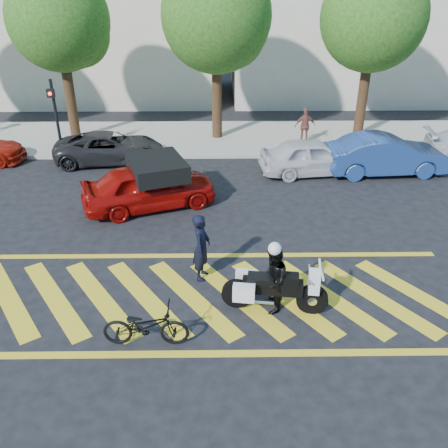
{
  "coord_description": "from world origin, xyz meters",
  "views": [
    {
      "loc": [
        0.05,
        -9.2,
        6.98
      ],
      "look_at": [
        0.19,
        1.79,
        1.05
      ],
      "focal_mm": 38.0,
      "sensor_mm": 36.0,
      "label": 1
    }
  ],
  "objects_px": {
    "officer_bike": "(202,247)",
    "officer_moto": "(273,280)",
    "red_convertible": "(149,186)",
    "parked_mid_left": "(110,148)",
    "police_motorcycle": "(273,288)",
    "bicycle": "(146,326)",
    "parked_right": "(386,155)",
    "parked_mid_right": "(313,157)"
  },
  "relations": [
    {
      "from": "officer_bike",
      "to": "officer_moto",
      "type": "distance_m",
      "value": 2.11
    },
    {
      "from": "parked_mid_left",
      "to": "parked_right",
      "type": "xyz_separation_m",
      "value": [
        10.77,
        -1.4,
        0.15
      ]
    },
    {
      "from": "police_motorcycle",
      "to": "parked_right",
      "type": "relative_size",
      "value": 0.53
    },
    {
      "from": "officer_moto",
      "to": "parked_right",
      "type": "relative_size",
      "value": 0.36
    },
    {
      "from": "police_motorcycle",
      "to": "red_convertible",
      "type": "height_order",
      "value": "red_convertible"
    },
    {
      "from": "red_convertible",
      "to": "parked_mid_right",
      "type": "bearing_deg",
      "value": -84.68
    },
    {
      "from": "red_convertible",
      "to": "police_motorcycle",
      "type": "bearing_deg",
      "value": -167.74
    },
    {
      "from": "officer_moto",
      "to": "red_convertible",
      "type": "distance_m",
      "value": 6.45
    },
    {
      "from": "red_convertible",
      "to": "parked_mid_left",
      "type": "distance_m",
      "value": 4.73
    },
    {
      "from": "parked_mid_right",
      "to": "parked_right",
      "type": "bearing_deg",
      "value": -97.35
    },
    {
      "from": "officer_bike",
      "to": "parked_right",
      "type": "xyz_separation_m",
      "value": [
        6.79,
        6.93,
        -0.14
      ]
    },
    {
      "from": "officer_bike",
      "to": "parked_right",
      "type": "distance_m",
      "value": 9.7
    },
    {
      "from": "bicycle",
      "to": "parked_right",
      "type": "distance_m",
      "value": 12.24
    },
    {
      "from": "bicycle",
      "to": "parked_mid_right",
      "type": "bearing_deg",
      "value": -27.67
    },
    {
      "from": "police_motorcycle",
      "to": "red_convertible",
      "type": "distance_m",
      "value": 6.46
    },
    {
      "from": "bicycle",
      "to": "red_convertible",
      "type": "relative_size",
      "value": 0.42
    },
    {
      "from": "red_convertible",
      "to": "parked_right",
      "type": "distance_m",
      "value": 9.06
    },
    {
      "from": "red_convertible",
      "to": "parked_mid_left",
      "type": "height_order",
      "value": "red_convertible"
    },
    {
      "from": "police_motorcycle",
      "to": "red_convertible",
      "type": "relative_size",
      "value": 0.56
    },
    {
      "from": "parked_mid_right",
      "to": "police_motorcycle",
      "type": "bearing_deg",
      "value": 156.86
    },
    {
      "from": "officer_moto",
      "to": "parked_mid_left",
      "type": "distance_m",
      "value": 11.17
    },
    {
      "from": "parked_mid_left",
      "to": "parked_right",
      "type": "bearing_deg",
      "value": -103.78
    },
    {
      "from": "officer_bike",
      "to": "officer_moto",
      "type": "bearing_deg",
      "value": -118.36
    },
    {
      "from": "police_motorcycle",
      "to": "parked_right",
      "type": "bearing_deg",
      "value": 66.32
    },
    {
      "from": "officer_bike",
      "to": "parked_right",
      "type": "bearing_deg",
      "value": -33.77
    },
    {
      "from": "police_motorcycle",
      "to": "officer_moto",
      "type": "relative_size",
      "value": 1.47
    },
    {
      "from": "officer_bike",
      "to": "parked_mid_right",
      "type": "distance_m",
      "value": 8.03
    },
    {
      "from": "bicycle",
      "to": "parked_mid_left",
      "type": "xyz_separation_m",
      "value": [
        -2.89,
        10.76,
        0.13
      ]
    },
    {
      "from": "bicycle",
      "to": "parked_right",
      "type": "height_order",
      "value": "parked_right"
    },
    {
      "from": "police_motorcycle",
      "to": "parked_mid_left",
      "type": "relative_size",
      "value": 0.56
    },
    {
      "from": "officer_bike",
      "to": "police_motorcycle",
      "type": "relative_size",
      "value": 0.73
    },
    {
      "from": "police_motorcycle",
      "to": "officer_moto",
      "type": "height_order",
      "value": "officer_moto"
    },
    {
      "from": "bicycle",
      "to": "red_convertible",
      "type": "height_order",
      "value": "red_convertible"
    },
    {
      "from": "parked_mid_left",
      "to": "parked_mid_right",
      "type": "bearing_deg",
      "value": -106.17
    },
    {
      "from": "police_motorcycle",
      "to": "parked_mid_right",
      "type": "height_order",
      "value": "parked_mid_right"
    },
    {
      "from": "parked_mid_left",
      "to": "bicycle",
      "type": "bearing_deg",
      "value": -171.36
    },
    {
      "from": "bicycle",
      "to": "police_motorcycle",
      "type": "bearing_deg",
      "value": -66.95
    },
    {
      "from": "officer_bike",
      "to": "police_motorcycle",
      "type": "height_order",
      "value": "officer_bike"
    },
    {
      "from": "bicycle",
      "to": "parked_mid_left",
      "type": "distance_m",
      "value": 11.14
    },
    {
      "from": "parked_right",
      "to": "parked_mid_right",
      "type": "bearing_deg",
      "value": 85.65
    },
    {
      "from": "bicycle",
      "to": "officer_bike",
      "type": "bearing_deg",
      "value": -23.17
    },
    {
      "from": "red_convertible",
      "to": "officer_bike",
      "type": "bearing_deg",
      "value": -176.44
    }
  ]
}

